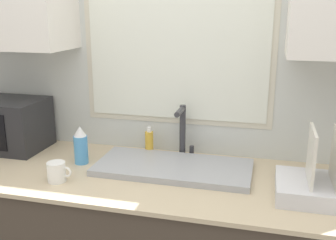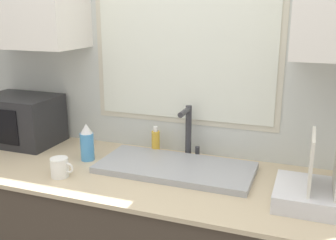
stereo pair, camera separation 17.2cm
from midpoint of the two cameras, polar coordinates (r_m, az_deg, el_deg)
The scene contains 8 objects.
wall_back at distance 2.03m, azimuth 4.71°, elevation 8.78°, with size 6.00×0.38×2.60m.
sink_basin at distance 1.90m, azimuth 3.70°, elevation -6.96°, with size 0.74×0.34×0.03m.
faucet at distance 2.02m, azimuth 5.41°, elevation -1.29°, with size 0.08×0.15×0.28m.
microwave at distance 2.37m, azimuth -18.64°, elevation 0.02°, with size 0.42×0.31×0.28m.
dish_rack at distance 1.71m, azimuth 24.08°, elevation -9.61°, with size 0.35×0.29×0.29m.
spray_bottle at distance 2.02m, azimuth -9.32°, elevation -3.31°, with size 0.07×0.07×0.19m.
soap_bottle at distance 2.10m, azimuth 0.54°, elevation -3.19°, with size 0.04×0.04×0.15m.
mug_near_sink at distance 1.86m, azimuth -12.89°, elevation -6.78°, with size 0.12×0.08×0.09m.
Camera 2 is at (0.62, -1.25, 1.64)m, focal length 42.00 mm.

